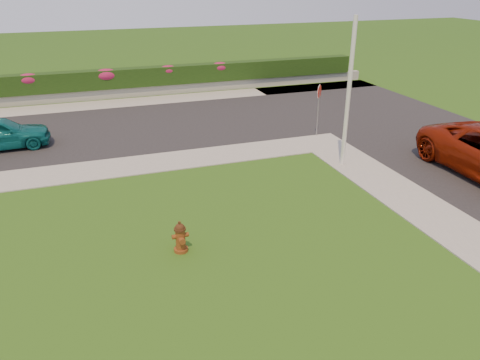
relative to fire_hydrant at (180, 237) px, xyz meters
name	(u,v)px	position (x,y,z in m)	size (l,w,h in m)	color
ground	(240,296)	(0.87, -2.35, -0.43)	(120.00, 120.00, 0.00)	black
street_far	(38,137)	(-4.13, 11.65, -0.41)	(26.00, 8.00, 0.04)	black
sidewalk_far	(2,182)	(-5.13, 6.65, -0.41)	(24.00, 2.00, 0.04)	gray
curb_corner	(322,142)	(7.87, 6.65, -0.41)	(2.00, 2.00, 0.04)	gray
sidewalk_beyond	(116,104)	(-0.13, 16.65, -0.41)	(34.00, 2.00, 0.04)	gray
retaining_wall	(113,93)	(-0.13, 18.15, -0.13)	(34.00, 0.40, 0.60)	gray
hedge	(111,79)	(-0.13, 18.25, 0.72)	(32.00, 0.90, 1.10)	black
fire_hydrant	(180,237)	(0.00, 0.00, 0.00)	(0.46, 0.43, 0.90)	#52240C
utility_pole	(348,95)	(7.36, 4.05, 2.37)	(0.16, 0.16, 5.60)	silver
stop_sign	(319,98)	(8.10, 7.61, 1.35)	(0.46, 0.50, 2.41)	slate
flower_clump_c	(28,79)	(-4.65, 18.15, 1.01)	(1.30, 0.84, 0.65)	#B41E64
flower_clump_d	(106,75)	(-0.40, 18.15, 0.99)	(1.44, 0.92, 0.72)	#B41E64
flower_clump_e	(168,70)	(3.32, 18.15, 1.04)	(1.18, 0.76, 0.59)	#B41E64
flower_clump_f	(220,67)	(6.65, 18.15, 1.03)	(1.24, 0.80, 0.62)	#B41E64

